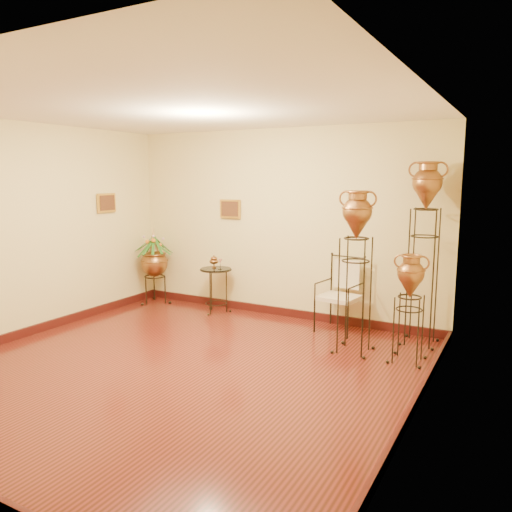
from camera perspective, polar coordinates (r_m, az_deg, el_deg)
The scene contains 8 objects.
ground at distance 5.71m, azimuth -8.73°, elevation -12.61°, with size 5.00×5.00×0.00m, color maroon.
room_shell at distance 5.33m, azimuth -9.18°, elevation 5.01°, with size 5.02×5.02×2.81m.
amphora_tall at distance 6.50m, azimuth 18.61°, elevation 0.44°, with size 0.57×0.57×2.31m.
amphora_mid at distance 6.02m, azimuth 11.29°, elevation -1.70°, with size 0.58×0.58×1.97m.
amphora_short at distance 5.92m, azimuth 17.10°, elevation -5.70°, with size 0.50×0.50×1.26m.
planter_urn at distance 8.45m, azimuth -11.56°, elevation -0.43°, with size 0.78×0.78×1.31m.
armchair at distance 6.89m, azimuth 9.49°, elevation -4.37°, with size 0.64×0.61×1.02m.
side_table at distance 7.80m, azimuth -4.59°, elevation -3.83°, with size 0.55×0.55×0.88m.
Camera 1 is at (3.27, -4.19, 2.10)m, focal length 35.00 mm.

